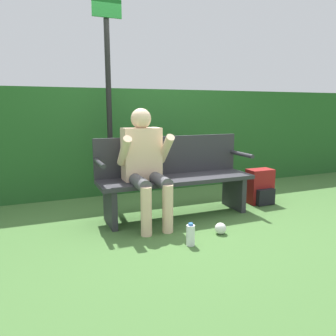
% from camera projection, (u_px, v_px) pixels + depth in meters
% --- Properties ---
extents(ground_plane, '(40.00, 40.00, 0.00)m').
position_uv_depth(ground_plane, '(177.00, 216.00, 3.83)').
color(ground_plane, '#426B33').
extents(hedge_back, '(12.00, 0.40, 1.51)m').
position_uv_depth(hedge_back, '(140.00, 140.00, 4.97)').
color(hedge_back, '#235623').
rests_on(hedge_back, ground).
extents(park_bench, '(1.80, 0.49, 0.91)m').
position_uv_depth(park_bench, '(174.00, 176.00, 3.81)').
color(park_bench, '#2D2D33').
rests_on(park_bench, ground).
extents(person_seated, '(0.55, 0.65, 1.24)m').
position_uv_depth(person_seated, '(145.00, 161.00, 3.50)').
color(person_seated, beige).
rests_on(person_seated, ground).
extents(backpack, '(0.33, 0.27, 0.45)m').
position_uv_depth(backpack, '(260.00, 187.00, 4.30)').
color(backpack, maroon).
rests_on(backpack, ground).
extents(water_bottle, '(0.08, 0.08, 0.21)m').
position_uv_depth(water_bottle, '(191.00, 235.00, 2.99)').
color(water_bottle, white).
rests_on(water_bottle, ground).
extents(signpost, '(0.36, 0.09, 2.60)m').
position_uv_depth(signpost, '(109.00, 92.00, 4.20)').
color(signpost, black).
rests_on(signpost, ground).
extents(litter_crumple, '(0.11, 0.11, 0.11)m').
position_uv_depth(litter_crumple, '(220.00, 228.00, 3.27)').
color(litter_crumple, silver).
rests_on(litter_crumple, ground).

